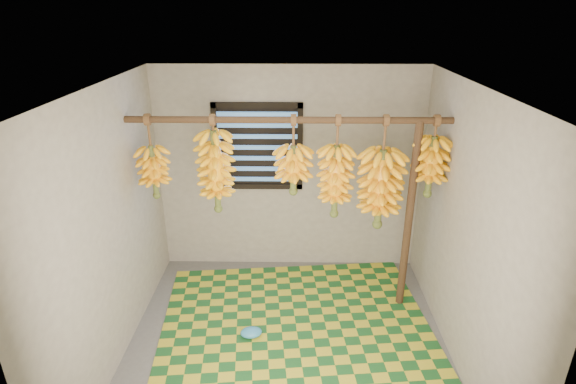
{
  "coord_description": "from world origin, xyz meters",
  "views": [
    {
      "loc": [
        0.06,
        -3.32,
        2.98
      ],
      "look_at": [
        0.0,
        0.55,
        1.35
      ],
      "focal_mm": 28.0,
      "sensor_mm": 36.0,
      "label": 1
    }
  ],
  "objects_px": {
    "banana_bunch_b": "(216,172)",
    "banana_bunch_e": "(380,189)",
    "banana_bunch_d": "(335,181)",
    "banana_bunch_c": "(293,170)",
    "banana_bunch_a": "(154,172)",
    "plastic_bag": "(251,332)",
    "banana_bunch_f": "(431,167)",
    "woven_mat": "(296,324)",
    "support_post": "(409,219)"
  },
  "relations": [
    {
      "from": "support_post",
      "to": "woven_mat",
      "type": "bearing_deg",
      "value": -161.36
    },
    {
      "from": "banana_bunch_a",
      "to": "banana_bunch_c",
      "type": "height_order",
      "value": "same"
    },
    {
      "from": "banana_bunch_c",
      "to": "plastic_bag",
      "type": "bearing_deg",
      "value": -125.02
    },
    {
      "from": "banana_bunch_e",
      "to": "banana_bunch_b",
      "type": "bearing_deg",
      "value": 180.0
    },
    {
      "from": "banana_bunch_b",
      "to": "banana_bunch_e",
      "type": "xyz_separation_m",
      "value": [
        1.58,
        -0.0,
        -0.17
      ]
    },
    {
      "from": "woven_mat",
      "to": "banana_bunch_b",
      "type": "height_order",
      "value": "banana_bunch_b"
    },
    {
      "from": "plastic_bag",
      "to": "banana_bunch_a",
      "type": "xyz_separation_m",
      "value": [
        -0.94,
        0.57,
        1.43
      ]
    },
    {
      "from": "banana_bunch_f",
      "to": "banana_bunch_d",
      "type": "bearing_deg",
      "value": 180.0
    },
    {
      "from": "woven_mat",
      "to": "banana_bunch_c",
      "type": "bearing_deg",
      "value": 94.88
    },
    {
      "from": "banana_bunch_a",
      "to": "banana_bunch_f",
      "type": "distance_m",
      "value": 2.64
    },
    {
      "from": "support_post",
      "to": "banana_bunch_a",
      "type": "height_order",
      "value": "banana_bunch_a"
    },
    {
      "from": "banana_bunch_a",
      "to": "banana_bunch_b",
      "type": "height_order",
      "value": "same"
    },
    {
      "from": "banana_bunch_a",
      "to": "banana_bunch_e",
      "type": "bearing_deg",
      "value": -0.0
    },
    {
      "from": "banana_bunch_b",
      "to": "banana_bunch_e",
      "type": "relative_size",
      "value": 0.86
    },
    {
      "from": "banana_bunch_b",
      "to": "banana_bunch_f",
      "type": "bearing_deg",
      "value": 0.0
    },
    {
      "from": "banana_bunch_e",
      "to": "banana_bunch_f",
      "type": "bearing_deg",
      "value": 0.0
    },
    {
      "from": "banana_bunch_f",
      "to": "banana_bunch_e",
      "type": "bearing_deg",
      "value": -180.0
    },
    {
      "from": "support_post",
      "to": "plastic_bag",
      "type": "bearing_deg",
      "value": -159.87
    },
    {
      "from": "plastic_bag",
      "to": "banana_bunch_d",
      "type": "distance_m",
      "value": 1.67
    },
    {
      "from": "plastic_bag",
      "to": "banana_bunch_d",
      "type": "height_order",
      "value": "banana_bunch_d"
    },
    {
      "from": "banana_bunch_d",
      "to": "banana_bunch_e",
      "type": "height_order",
      "value": "same"
    },
    {
      "from": "banana_bunch_d",
      "to": "banana_bunch_f",
      "type": "distance_m",
      "value": 0.91
    },
    {
      "from": "banana_bunch_d",
      "to": "banana_bunch_e",
      "type": "distance_m",
      "value": 0.44
    },
    {
      "from": "plastic_bag",
      "to": "banana_bunch_b",
      "type": "bearing_deg",
      "value": 121.21
    },
    {
      "from": "woven_mat",
      "to": "banana_bunch_d",
      "type": "height_order",
      "value": "banana_bunch_d"
    },
    {
      "from": "banana_bunch_e",
      "to": "banana_bunch_f",
      "type": "distance_m",
      "value": 0.51
    },
    {
      "from": "banana_bunch_c",
      "to": "banana_bunch_e",
      "type": "height_order",
      "value": "same"
    },
    {
      "from": "banana_bunch_b",
      "to": "banana_bunch_d",
      "type": "distance_m",
      "value": 1.15
    },
    {
      "from": "support_post",
      "to": "banana_bunch_a",
      "type": "distance_m",
      "value": 2.54
    },
    {
      "from": "banana_bunch_d",
      "to": "support_post",
      "type": "bearing_deg",
      "value": -0.0
    },
    {
      "from": "woven_mat",
      "to": "banana_bunch_d",
      "type": "xyz_separation_m",
      "value": [
        0.37,
        0.38,
        1.4
      ]
    },
    {
      "from": "banana_bunch_c",
      "to": "banana_bunch_a",
      "type": "bearing_deg",
      "value": 180.0
    },
    {
      "from": "plastic_bag",
      "to": "banana_bunch_b",
      "type": "xyz_separation_m",
      "value": [
        -0.34,
        0.57,
        1.44
      ]
    },
    {
      "from": "banana_bunch_d",
      "to": "banana_bunch_c",
      "type": "bearing_deg",
      "value": -180.0
    },
    {
      "from": "banana_bunch_a",
      "to": "banana_bunch_f",
      "type": "relative_size",
      "value": 1.05
    },
    {
      "from": "banana_bunch_a",
      "to": "banana_bunch_d",
      "type": "bearing_deg",
      "value": 0.0
    },
    {
      "from": "woven_mat",
      "to": "banana_bunch_a",
      "type": "distance_m",
      "value": 2.06
    },
    {
      "from": "woven_mat",
      "to": "banana_bunch_f",
      "type": "relative_size",
      "value": 3.36
    },
    {
      "from": "banana_bunch_e",
      "to": "woven_mat",
      "type": "bearing_deg",
      "value": -155.01
    },
    {
      "from": "woven_mat",
      "to": "banana_bunch_f",
      "type": "distance_m",
      "value": 2.04
    },
    {
      "from": "woven_mat",
      "to": "plastic_bag",
      "type": "xyz_separation_m",
      "value": [
        -0.43,
        -0.19,
        0.05
      ]
    },
    {
      "from": "banana_bunch_f",
      "to": "woven_mat",
      "type": "bearing_deg",
      "value": -163.43
    },
    {
      "from": "plastic_bag",
      "to": "banana_bunch_d",
      "type": "bearing_deg",
      "value": 35.25
    },
    {
      "from": "support_post",
      "to": "banana_bunch_c",
      "type": "distance_m",
      "value": 1.26
    },
    {
      "from": "plastic_bag",
      "to": "banana_bunch_f",
      "type": "relative_size",
      "value": 0.27
    },
    {
      "from": "plastic_bag",
      "to": "banana_bunch_d",
      "type": "xyz_separation_m",
      "value": [
        0.8,
        0.57,
        1.35
      ]
    },
    {
      "from": "support_post",
      "to": "banana_bunch_d",
      "type": "relative_size",
      "value": 1.98
    },
    {
      "from": "plastic_bag",
      "to": "banana_bunch_b",
      "type": "distance_m",
      "value": 1.59
    },
    {
      "from": "banana_bunch_b",
      "to": "banana_bunch_c",
      "type": "bearing_deg",
      "value": 0.0
    },
    {
      "from": "plastic_bag",
      "to": "banana_bunch_e",
      "type": "xyz_separation_m",
      "value": [
        1.24,
        0.57,
        1.27
      ]
    }
  ]
}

